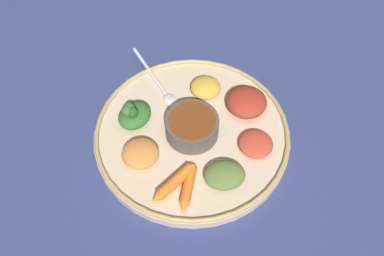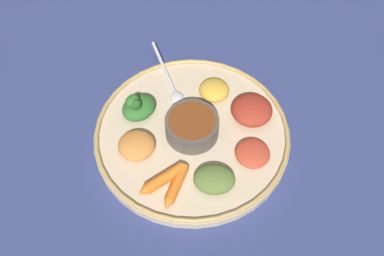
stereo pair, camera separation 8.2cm
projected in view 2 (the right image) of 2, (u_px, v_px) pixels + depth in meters
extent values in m
plane|color=navy|center=(192.00, 138.00, 0.84)|extent=(2.40, 2.40, 0.00)
cylinder|color=#C6B293|center=(192.00, 136.00, 0.84)|extent=(0.34, 0.34, 0.02)
torus|color=tan|center=(192.00, 132.00, 0.83)|extent=(0.34, 0.34, 0.01)
cylinder|color=#4C4742|center=(192.00, 127.00, 0.81)|extent=(0.09, 0.09, 0.04)
cylinder|color=brown|center=(192.00, 121.00, 0.80)|extent=(0.08, 0.08, 0.01)
ellipsoid|color=silver|center=(177.00, 98.00, 0.87)|extent=(0.03, 0.04, 0.01)
cylinder|color=silver|center=(163.00, 66.00, 0.91)|extent=(0.04, 0.13, 0.01)
ellipsoid|color=#2D6628|center=(139.00, 108.00, 0.84)|extent=(0.07, 0.07, 0.03)
sphere|color=#23511E|center=(136.00, 104.00, 0.82)|extent=(0.02, 0.02, 0.02)
sphere|color=#2D6628|center=(131.00, 102.00, 0.82)|extent=(0.02, 0.02, 0.02)
sphere|color=#2D6628|center=(134.00, 100.00, 0.82)|extent=(0.02, 0.02, 0.02)
cylinder|color=orange|center=(165.00, 178.00, 0.77)|extent=(0.07, 0.02, 0.02)
cone|color=orange|center=(142.00, 192.00, 0.75)|extent=(0.02, 0.02, 0.02)
cylinder|color=orange|center=(177.00, 183.00, 0.76)|extent=(0.07, 0.05, 0.02)
cone|color=orange|center=(167.00, 205.00, 0.74)|extent=(0.02, 0.02, 0.02)
ellipsoid|color=#C67A38|center=(137.00, 145.00, 0.80)|extent=(0.09, 0.09, 0.03)
ellipsoid|color=maroon|center=(252.00, 110.00, 0.84)|extent=(0.10, 0.10, 0.03)
ellipsoid|color=#567033|center=(214.00, 179.00, 0.76)|extent=(0.09, 0.09, 0.03)
ellipsoid|color=gold|center=(214.00, 90.00, 0.87)|extent=(0.08, 0.08, 0.02)
ellipsoid|color=#B73D28|center=(253.00, 153.00, 0.79)|extent=(0.08, 0.08, 0.02)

